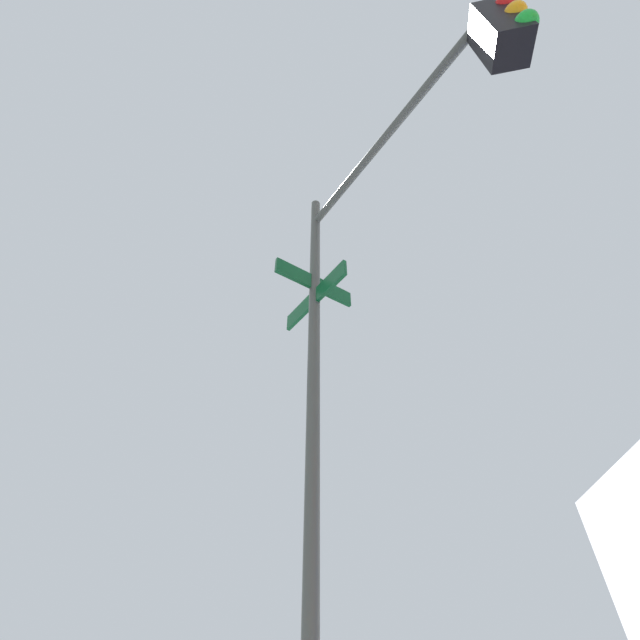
{
  "coord_description": "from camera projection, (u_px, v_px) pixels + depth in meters",
  "views": [
    {
      "loc": [
        -4.43,
        -6.79,
        1.4
      ],
      "look_at": [
        -7.41,
        -7.34,
        3.86
      ],
      "focal_mm": 21.85,
      "sensor_mm": 36.0,
      "label": 1
    }
  ],
  "objects": [
    {
      "name": "traffic_signal_near",
      "position": [
        388.0,
        227.0,
        3.45
      ],
      "size": [
        2.46,
        2.46,
        5.99
      ],
      "color": "#474C47",
      "rests_on": "ground_plane"
    }
  ]
}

